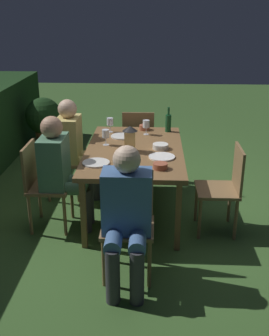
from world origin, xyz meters
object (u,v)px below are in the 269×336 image
lantern_centerpiece (130,137)px  chair_side_right_b (59,156)px  wine_glass_a (110,122)px  wine_glass_b (146,125)px  chair_side_left_a (225,185)px  chair_side_right_a (42,182)px  bowl_olives (160,146)px  person_in_mustard (75,144)px  wine_glass_c (128,154)px  plate_c (122,136)px  person_in_green (61,168)px  bowl_salad (160,166)px  chair_head_far (138,139)px  wine_glass_d (120,156)px  potted_plant_by_hedge (44,119)px  green_bottle_on_table (168,123)px  dining_table (134,153)px  chair_head_near (128,218)px  wine_glass_e (106,134)px  bowl_bread (145,127)px  plate_a (96,163)px  plate_b (162,157)px  person_in_blue (127,213)px

lantern_centerpiece → chair_side_right_b: bearing=61.8°
wine_glass_a → wine_glass_b: (-0.08, -0.42, 0.00)m
chair_side_left_a → wine_glass_a: bearing=51.4°
chair_side_right_a → bowl_olives: (0.37, -1.16, 0.26)m
chair_side_right_b → wine_glass_b: (0.14, -1.00, 0.35)m
person_in_mustard → wine_glass_c: size_ratio=6.80×
person_in_mustard → bowl_olives: bearing=-110.7°
plate_c → chair_side_left_a: bearing=-126.4°
person_in_green → bowl_salad: bearing=-101.1°
chair_head_far → wine_glass_c: bearing=178.8°
wine_glass_d → person_in_green: bearing=71.4°
person_in_green → potted_plant_by_hedge: 2.49m
person_in_mustard → green_bottle_on_table: bearing=-75.5°
dining_table → green_bottle_on_table: bearing=-29.5°
chair_side_right_a → wine_glass_b: bearing=-48.6°
chair_side_right_a → person_in_mustard: (0.74, -0.20, 0.15)m
chair_side_right_a → chair_head_near: same height
wine_glass_b → wine_glass_e: bearing=134.0°
chair_side_right_b → bowl_bread: chair_side_right_b is taller
chair_side_right_a → wine_glass_c: wine_glass_c is taller
green_bottle_on_table → bowl_olives: bearing=171.5°
chair_head_near → plate_c: size_ratio=3.44×
dining_table → wine_glass_b: wine_glass_b is taller
wine_glass_e → green_bottle_on_table: bearing=-51.4°
chair_side_right_b → chair_side_right_a: bearing=180.0°
plate_c → plate_a: bearing=168.2°
wine_glass_e → plate_b: 0.70m
plate_a → chair_side_right_a: bearing=81.4°
plate_b → bowl_salad: bowl_salad is taller
plate_a → bowl_salad: size_ratio=1.91×
chair_head_near → chair_side_left_a: same height
chair_side_left_a → bowl_olives: 0.77m
chair_side_left_a → bowl_bread: (1.07, 0.80, 0.27)m
person_in_mustard → potted_plant_by_hedge: person_in_mustard is taller
dining_table → chair_side_right_b: 0.98m
wine_glass_b → chair_head_near: bearing=176.1°
dining_table → potted_plant_by_hedge: (1.99, 1.48, -0.17)m
plate_a → bowl_bread: 1.23m
person_in_mustard → wine_glass_d: 1.12m
wine_glass_e → plate_a: bearing=176.9°
green_bottle_on_table → wine_glass_d: bearing=158.7°
green_bottle_on_table → bowl_salad: 1.21m
person_in_blue → chair_side_left_a: person_in_blue is taller
potted_plant_by_hedge → plate_a: bearing=-155.0°
plate_c → bowl_salad: bearing=-156.3°
wine_glass_a → wine_glass_b: bearing=-101.0°
wine_glass_d → plate_a: wine_glass_d is taller
wine_glass_d → plate_a: 0.28m
wine_glass_b → plate_c: bearing=111.6°
person_in_green → wine_glass_d: person_in_green is taller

